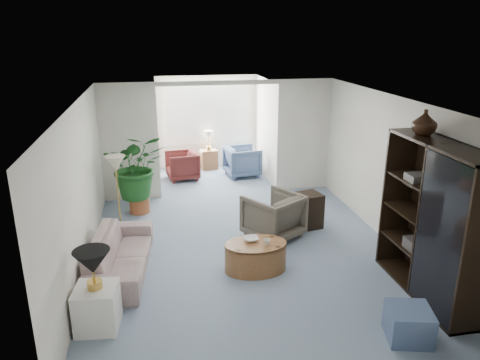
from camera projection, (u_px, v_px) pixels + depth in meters
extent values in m
plane|color=gray|center=(247.00, 255.00, 7.53)|extent=(6.00, 6.00, 0.00)
plane|color=gray|center=(214.00, 179.00, 11.36)|extent=(2.60, 2.60, 0.00)
cube|color=white|center=(129.00, 143.00, 9.60)|extent=(1.20, 0.12, 2.50)
cube|color=white|center=(303.00, 136.00, 10.28)|extent=(1.20, 0.12, 2.50)
cube|color=white|center=(218.00, 83.00, 9.56)|extent=(2.60, 0.12, 0.10)
cube|color=white|center=(207.00, 115.00, 11.93)|extent=(2.20, 0.02, 1.50)
cube|color=white|center=(207.00, 115.00, 11.90)|extent=(2.20, 0.02, 1.50)
cube|color=#B0A38C|center=(399.00, 149.00, 7.34)|extent=(0.04, 0.50, 0.40)
imported|color=#B4A898|center=(120.00, 255.00, 6.92)|extent=(0.98, 2.07, 0.59)
cube|color=white|center=(97.00, 308.00, 5.63)|extent=(0.55, 0.55, 0.55)
cone|color=black|center=(92.00, 262.00, 5.44)|extent=(0.44, 0.44, 0.30)
cone|color=beige|center=(115.00, 163.00, 8.16)|extent=(0.36, 0.36, 0.28)
cylinder|color=olive|center=(256.00, 257.00, 7.00)|extent=(0.97, 0.97, 0.45)
imported|color=white|center=(251.00, 239.00, 7.01)|extent=(0.23, 0.23, 0.05)
imported|color=beige|center=(267.00, 242.00, 6.85)|extent=(0.10, 0.10, 0.09)
imported|color=#5A5347|center=(273.00, 216.00, 8.07)|extent=(1.19, 1.20, 0.80)
cube|color=black|center=(306.00, 211.00, 8.50)|extent=(0.62, 0.54, 0.65)
cube|color=black|center=(434.00, 222.00, 6.14)|extent=(0.52, 1.93, 2.15)
imported|color=#311B10|center=(425.00, 122.00, 6.22)|extent=(0.33, 0.33, 0.35)
cube|color=#4B5A81|center=(409.00, 324.00, 5.45)|extent=(0.60, 0.60, 0.40)
cylinder|color=#9F542E|center=(139.00, 205.00, 9.24)|extent=(0.40, 0.40, 0.32)
imported|color=#1C531F|center=(137.00, 166.00, 8.99)|extent=(1.18, 1.02, 1.31)
imported|color=#4B5A81|center=(242.00, 161.00, 11.48)|extent=(0.91, 0.89, 0.74)
imported|color=#58211E|center=(182.00, 166.00, 11.23)|extent=(0.84, 0.82, 0.68)
cube|color=olive|center=(209.00, 159.00, 12.09)|extent=(0.45, 0.37, 0.51)
cube|color=#53514E|center=(418.00, 180.00, 6.36)|extent=(0.30, 0.26, 0.16)
cube|color=#383532|center=(417.00, 244.00, 6.49)|extent=(0.30, 0.26, 0.16)
cube|color=#2A2521|center=(454.00, 200.00, 5.62)|extent=(0.30, 0.26, 0.16)
cube|color=black|center=(450.00, 270.00, 5.78)|extent=(0.30, 0.26, 0.16)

